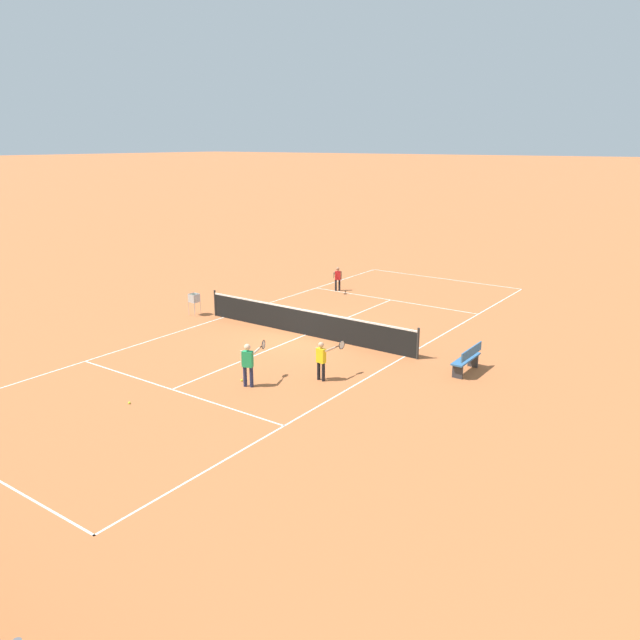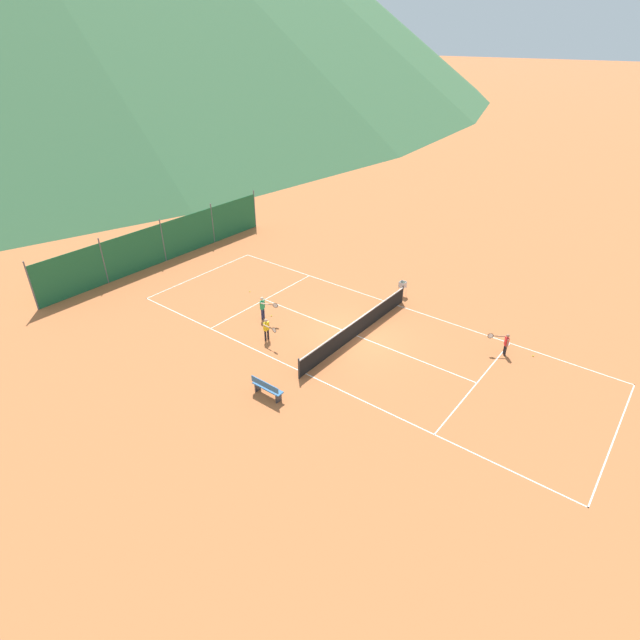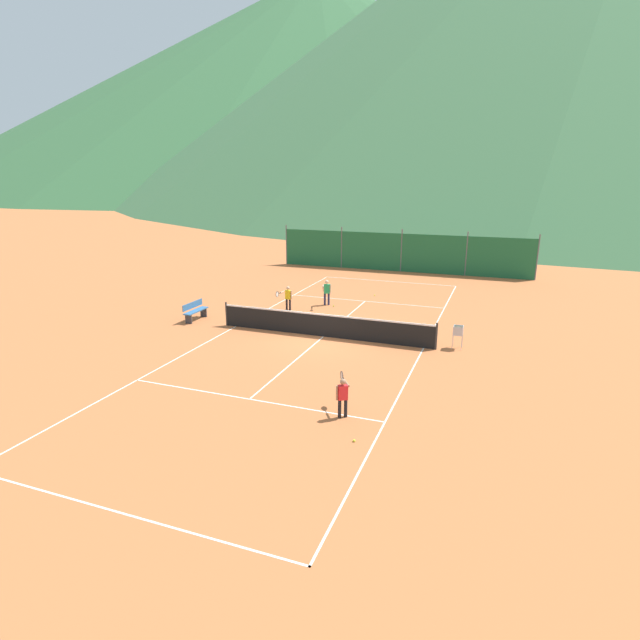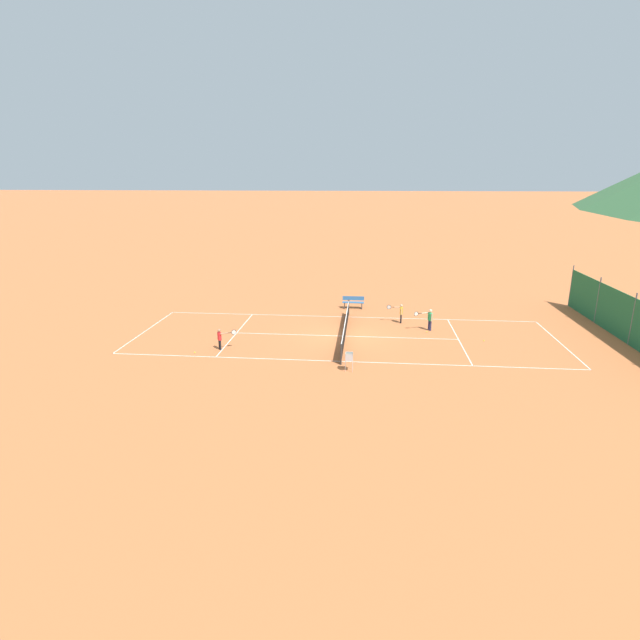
# 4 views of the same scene
# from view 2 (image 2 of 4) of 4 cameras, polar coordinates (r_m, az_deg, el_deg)

# --- Properties ---
(ground_plane) EXTENTS (600.00, 600.00, 0.00)m
(ground_plane) POSITION_cam_2_polar(r_m,az_deg,el_deg) (25.41, 4.21, -1.80)
(ground_plane) COLOR #BC6638
(court_line_markings) EXTENTS (8.25, 23.85, 0.01)m
(court_line_markings) POSITION_cam_2_polar(r_m,az_deg,el_deg) (25.41, 4.21, -1.80)
(court_line_markings) COLOR white
(court_line_markings) RESTS_ON ground
(tennis_net) EXTENTS (9.18, 0.08, 1.06)m
(tennis_net) POSITION_cam_2_polar(r_m,az_deg,el_deg) (25.15, 4.25, -0.84)
(tennis_net) COLOR #2D2D2D
(tennis_net) RESTS_ON ground
(windscreen_fence_far) EXTENTS (17.28, 0.08, 2.90)m
(windscreen_fence_far) POSITION_cam_2_polar(r_m,az_deg,el_deg) (34.87, -17.49, 8.44)
(windscreen_fence_far) COLOR #1E6038
(windscreen_fence_far) RESTS_ON ground
(player_far_service) EXTENTS (0.51, 0.97, 1.13)m
(player_far_service) POSITION_cam_2_polar(r_m,az_deg,el_deg) (25.15, 20.41, -2.42)
(player_far_service) COLOR black
(player_far_service) RESTS_ON ground
(player_near_baseline) EXTENTS (0.42, 1.11, 1.30)m
(player_near_baseline) POSITION_cam_2_polar(r_m,az_deg,el_deg) (26.63, -6.52, 1.56)
(player_near_baseline) COLOR #23284C
(player_near_baseline) RESTS_ON ground
(player_far_baseline) EXTENTS (0.45, 0.99, 1.19)m
(player_far_baseline) POSITION_cam_2_polar(r_m,az_deg,el_deg) (24.77, -6.09, -0.92)
(player_far_baseline) COLOR black
(player_far_baseline) RESTS_ON ground
(tennis_ball_far_corner) EXTENTS (0.07, 0.07, 0.07)m
(tennis_ball_far_corner) POSITION_cam_2_polar(r_m,az_deg,el_deg) (27.15, -5.58, 0.48)
(tennis_ball_far_corner) COLOR #CCE033
(tennis_ball_far_corner) RESTS_ON ground
(tennis_ball_by_net_left) EXTENTS (0.07, 0.07, 0.07)m
(tennis_ball_by_net_left) POSITION_cam_2_polar(r_m,az_deg,el_deg) (29.88, -8.02, 3.24)
(tennis_ball_by_net_left) COLOR #CCE033
(tennis_ball_by_net_left) RESTS_ON ground
(tennis_ball_service_box) EXTENTS (0.07, 0.07, 0.07)m
(tennis_ball_service_box) POSITION_cam_2_polar(r_m,az_deg,el_deg) (25.84, 23.17, -3.79)
(tennis_ball_service_box) COLOR #CCE033
(tennis_ball_service_box) RESTS_ON ground
(ball_hopper) EXTENTS (0.36, 0.36, 0.89)m
(ball_hopper) POSITION_cam_2_polar(r_m,az_deg,el_deg) (29.30, 9.41, 3.92)
(ball_hopper) COLOR #B7B7BC
(ball_hopper) RESTS_ON ground
(courtside_bench) EXTENTS (0.36, 1.50, 0.84)m
(courtside_bench) POSITION_cam_2_polar(r_m,az_deg,el_deg) (21.22, -6.08, -7.72)
(courtside_bench) COLOR #336699
(courtside_bench) RESTS_ON ground
(alpine_chalet) EXTENTS (13.00, 10.00, 11.20)m
(alpine_chalet) POSITION_cam_2_polar(r_m,az_deg,el_deg) (62.65, -27.10, 20.22)
(alpine_chalet) COLOR #C6B28E
(alpine_chalet) RESTS_ON ground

